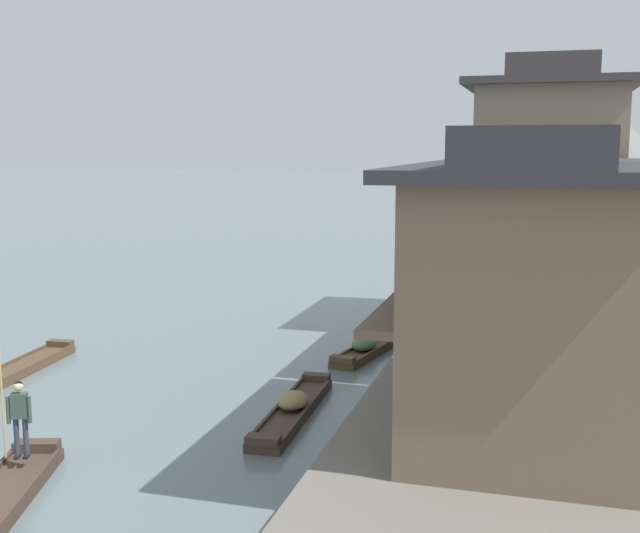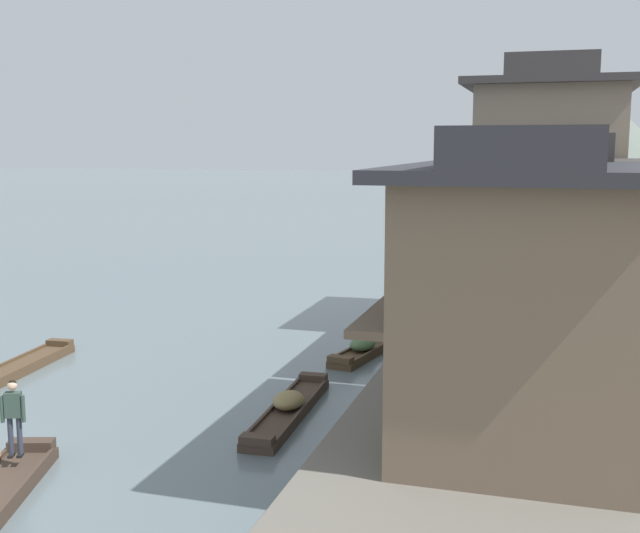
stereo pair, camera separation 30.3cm
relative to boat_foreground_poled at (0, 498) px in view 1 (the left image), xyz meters
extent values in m
cube|color=#423328|center=(0.00, 0.00, -0.03)|extent=(2.37, 4.64, 0.24)
cube|color=#423328|center=(-0.63, 2.02, 0.20)|extent=(1.02, 0.63, 0.22)
cube|color=#423328|center=(0.47, 0.15, 0.13)|extent=(1.28, 3.87, 0.08)
cube|color=black|center=(-0.27, 1.18, 0.33)|extent=(0.17, 0.24, 0.05)
cylinder|color=#333847|center=(-0.29, 1.22, 0.74)|extent=(0.11, 0.11, 0.78)
cube|color=black|center=(-0.44, 1.12, 0.33)|extent=(0.17, 0.24, 0.05)
cylinder|color=#333847|center=(-0.46, 1.16, 0.74)|extent=(0.11, 0.11, 0.78)
cube|color=#384C42|center=(-0.37, 1.19, 1.39)|extent=(0.37, 0.30, 0.52)
cylinder|color=#384C42|center=(-0.15, 1.21, 1.32)|extent=(0.08, 0.08, 0.56)
cylinder|color=#384C42|center=(-0.55, 1.06, 1.32)|extent=(0.08, 0.08, 0.56)
sphere|color=#DBB28E|center=(-0.37, 1.19, 1.79)|extent=(0.20, 0.20, 0.20)
sphere|color=black|center=(-0.38, 1.20, 1.81)|extent=(0.18, 0.18, 0.18)
cylinder|color=tan|center=(-0.61, 0.99, 1.84)|extent=(0.04, 0.04, 3.00)
cube|color=brown|center=(-5.25, 7.37, -0.04)|extent=(1.36, 5.71, 0.22)
cube|color=brown|center=(-5.46, 10.04, 0.17)|extent=(0.85, 0.42, 0.20)
cube|color=brown|center=(-5.66, 7.34, 0.11)|extent=(0.49, 5.15, 0.08)
cube|color=brown|center=(-4.84, 7.41, 0.11)|extent=(0.49, 5.15, 0.08)
cube|color=#33281E|center=(4.17, 50.64, -0.03)|extent=(1.57, 3.69, 0.25)
cube|color=#33281E|center=(4.40, 52.26, 0.21)|extent=(1.01, 0.49, 0.22)
cube|color=#33281E|center=(3.94, 49.02, 0.21)|extent=(1.01, 0.49, 0.22)
cube|color=#33281E|center=(3.67, 50.71, 0.14)|extent=(0.51, 3.06, 0.08)
cube|color=#33281E|center=(4.66, 50.57, 0.14)|extent=(0.51, 3.06, 0.08)
ellipsoid|color=brown|center=(4.17, 50.64, 0.37)|extent=(1.15, 1.48, 0.53)
cube|color=#423328|center=(3.80, 6.27, -0.05)|extent=(1.07, 5.25, 0.21)
cube|color=#423328|center=(3.69, 8.73, 0.15)|extent=(0.78, 0.39, 0.19)
cube|color=#423328|center=(3.90, 3.81, 0.15)|extent=(0.78, 0.39, 0.19)
cube|color=#423328|center=(3.41, 6.25, 0.10)|extent=(0.28, 4.72, 0.08)
cube|color=#423328|center=(4.18, 6.28, 0.10)|extent=(0.28, 4.72, 0.08)
ellipsoid|color=olive|center=(3.80, 6.27, 0.27)|extent=(0.81, 1.10, 0.42)
cube|color=#33281E|center=(3.71, 39.32, -0.05)|extent=(1.65, 3.73, 0.21)
cube|color=#33281E|center=(3.95, 40.95, 0.15)|extent=(1.06, 0.51, 0.19)
cube|color=#33281E|center=(3.46, 37.69, 0.15)|extent=(1.06, 0.51, 0.19)
cube|color=#33281E|center=(3.19, 39.40, 0.10)|extent=(0.54, 3.07, 0.08)
cube|color=#33281E|center=(4.22, 39.24, 0.10)|extent=(0.54, 3.07, 0.08)
cube|color=brown|center=(4.26, 12.31, -0.04)|extent=(1.50, 3.63, 0.21)
cube|color=brown|center=(4.57, 13.90, 0.16)|extent=(0.82, 0.50, 0.19)
cube|color=brown|center=(3.95, 10.72, 0.16)|extent=(0.82, 0.50, 0.19)
cube|color=brown|center=(3.88, 12.38, 0.10)|extent=(0.65, 3.00, 0.08)
cube|color=brown|center=(4.64, 12.24, 0.10)|extent=(0.65, 3.00, 0.08)
ellipsoid|color=#4C6B42|center=(4.26, 12.31, 0.27)|extent=(0.95, 1.19, 0.42)
cube|color=brown|center=(4.24, 26.10, -0.04)|extent=(1.77, 4.90, 0.23)
cube|color=brown|center=(4.64, 28.32, 0.18)|extent=(0.88, 0.50, 0.20)
cube|color=brown|center=(3.84, 23.88, 0.18)|extent=(0.88, 0.50, 0.20)
cube|color=brown|center=(3.83, 26.17, 0.12)|extent=(0.85, 4.25, 0.08)
cube|color=brown|center=(4.65, 26.02, 0.12)|extent=(0.85, 4.25, 0.08)
ellipsoid|color=olive|center=(4.24, 26.10, 0.30)|extent=(1.02, 1.29, 0.46)
cube|color=#33281E|center=(3.61, 32.51, -0.02)|extent=(2.13, 5.02, 0.27)
cube|color=#33281E|center=(3.06, 34.76, 0.23)|extent=(0.95, 0.56, 0.24)
cube|color=#33281E|center=(4.16, 30.27, 0.23)|extent=(0.95, 0.56, 0.24)
cube|color=#33281E|center=(3.17, 32.41, 0.16)|extent=(1.13, 4.32, 0.08)
cube|color=#33281E|center=(4.05, 32.62, 0.16)|extent=(1.13, 4.32, 0.08)
ellipsoid|color=brown|center=(3.61, 32.51, 0.36)|extent=(1.16, 1.42, 0.49)
cube|color=#75604C|center=(9.44, 4.56, 3.37)|extent=(4.27, 7.04, 5.20)
cube|color=brown|center=(6.96, 4.56, 3.37)|extent=(0.70, 7.04, 0.16)
cube|color=#2D2D33|center=(9.44, 4.56, 6.09)|extent=(5.17, 7.94, 0.24)
cube|color=#2D2D33|center=(9.44, 4.56, 6.56)|extent=(2.56, 7.94, 0.70)
cube|color=gray|center=(9.83, 11.67, 3.37)|extent=(5.05, 4.98, 5.20)
cube|color=#6E6151|center=(6.96, 11.67, 3.37)|extent=(0.70, 4.98, 0.16)
cube|color=#3D3838|center=(9.83, 11.67, 6.09)|extent=(5.95, 5.88, 0.24)
cube|color=#3D3838|center=(9.83, 11.67, 6.56)|extent=(3.03, 5.88, 0.70)
cube|color=gray|center=(9.73, 17.66, 4.67)|extent=(4.83, 5.72, 7.80)
cube|color=#6E6151|center=(6.96, 17.66, 3.37)|extent=(0.70, 5.72, 0.16)
cube|color=#6E6151|center=(6.96, 17.66, 5.97)|extent=(0.70, 5.72, 0.16)
cube|color=#3D3838|center=(9.73, 17.66, 8.69)|extent=(5.73, 6.62, 0.24)
cube|color=#3D3838|center=(9.73, 17.66, 9.16)|extent=(2.90, 6.62, 0.70)
cone|color=slate|center=(10.84, 126.85, 10.04)|extent=(44.05, 44.05, 20.37)
camera|label=1|loc=(9.71, -11.91, 6.61)|focal=44.37mm
camera|label=2|loc=(10.01, -11.83, 6.61)|focal=44.37mm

